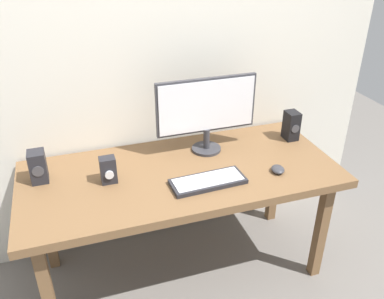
# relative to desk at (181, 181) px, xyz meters

# --- Properties ---
(ground_plane) EXTENTS (6.00, 6.00, 0.00)m
(ground_plane) POSITION_rel_desk_xyz_m (0.00, 0.00, -0.65)
(ground_plane) COLOR slate
(wall_back) EXTENTS (2.78, 0.04, 3.00)m
(wall_back) POSITION_rel_desk_xyz_m (0.00, 0.42, 0.85)
(wall_back) COLOR silver
(wall_back) RESTS_ON ground_plane
(desk) EXTENTS (1.69, 0.75, 0.71)m
(desk) POSITION_rel_desk_xyz_m (0.00, 0.00, 0.00)
(desk) COLOR brown
(desk) RESTS_ON ground_plane
(monitor) EXTENTS (0.58, 0.17, 0.44)m
(monitor) POSITION_rel_desk_xyz_m (0.21, 0.18, 0.32)
(monitor) COLOR #333338
(monitor) RESTS_ON desk
(keyboard_primary) EXTENTS (0.39, 0.17, 0.03)m
(keyboard_primary) POSITION_rel_desk_xyz_m (0.10, -0.16, 0.08)
(keyboard_primary) COLOR #232328
(keyboard_primary) RESTS_ON desk
(mouse) EXTENTS (0.09, 0.10, 0.03)m
(mouse) POSITION_rel_desk_xyz_m (0.49, -0.17, 0.08)
(mouse) COLOR #333338
(mouse) RESTS_ON desk
(speaker_right) EXTENTS (0.07, 0.10, 0.18)m
(speaker_right) POSITION_rel_desk_xyz_m (0.75, 0.15, 0.16)
(speaker_right) COLOR black
(speaker_right) RESTS_ON desk
(speaker_left) EXTENTS (0.08, 0.10, 0.17)m
(speaker_left) POSITION_rel_desk_xyz_m (-0.72, 0.13, 0.15)
(speaker_left) COLOR #232328
(speaker_left) RESTS_ON desk
(audio_controller) EXTENTS (0.08, 0.08, 0.14)m
(audio_controller) POSITION_rel_desk_xyz_m (-0.38, 0.01, 0.14)
(audio_controller) COLOR #232328
(audio_controller) RESTS_ON desk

